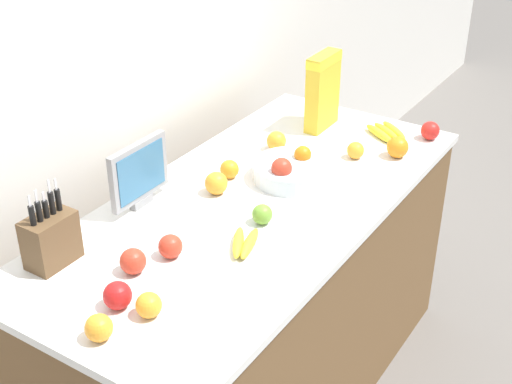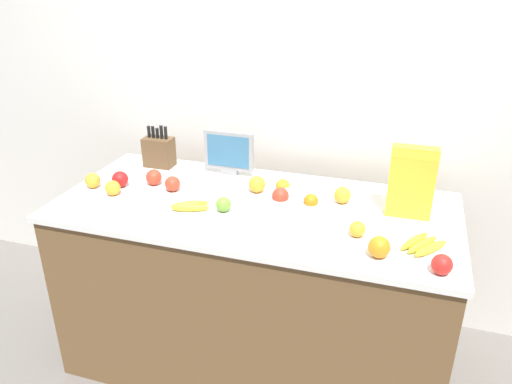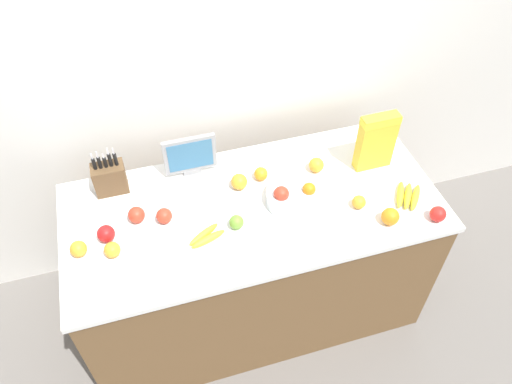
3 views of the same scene
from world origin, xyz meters
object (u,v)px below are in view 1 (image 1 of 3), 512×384
fruit_bowl (292,170)px  orange_mid_right (398,147)px  orange_by_cereal (216,183)px  orange_front_center (149,305)px  apple_front (133,261)px  orange_back_center (99,328)px  apple_middle (170,246)px  apple_rightmost (430,131)px  banana_bunch_left (244,243)px  orange_near_bowl (356,150)px  banana_bunch_right (387,132)px  cereal_box (323,88)px  small_monitor (139,173)px  orange_front_left (229,169)px  apple_leftmost (262,214)px  orange_front_right (276,141)px  knife_block (51,239)px

fruit_bowl → orange_mid_right: 0.47m
orange_by_cereal → orange_front_center: bearing=-159.5°
apple_front → orange_back_center: bearing=-155.6°
orange_mid_right → orange_by_cereal: 0.76m
apple_middle → apple_front: (-0.13, 0.04, 0.00)m
apple_front → apple_rightmost: bearing=-16.4°
banana_bunch_left → orange_near_bowl: bearing=-1.4°
banana_bunch_right → orange_mid_right: (-0.16, -0.12, 0.03)m
cereal_box → apple_middle: 1.14m
apple_middle → orange_by_cereal: size_ratio=0.92×
small_monitor → banana_bunch_right: (1.00, -0.49, -0.11)m
orange_mid_right → small_monitor: bearing=144.3°
orange_near_bowl → orange_front_left: size_ratio=0.96×
orange_mid_right → orange_front_center: bearing=171.8°
banana_bunch_right → apple_leftmost: size_ratio=3.03×
orange_back_center → apple_middle: bearing=11.7°
cereal_box → fruit_bowl: bearing=-164.9°
banana_bunch_left → banana_bunch_right: (1.03, -0.04, 0.00)m
orange_near_bowl → orange_by_cereal: bearing=150.7°
fruit_bowl → apple_front: 0.78m
banana_bunch_right → apple_rightmost: (0.07, -0.16, 0.02)m
orange_by_cereal → banana_bunch_right: bearing=-21.8°
apple_middle → apple_leftmost: bearing=-22.6°
orange_front_right → apple_leftmost: bearing=-153.3°
small_monitor → cereal_box: 0.96m
orange_back_center → orange_front_left: bearing=13.7°
orange_front_right → apple_middle: bearing=-171.8°
banana_bunch_right → cereal_box: bearing=104.1°
orange_front_right → apple_rightmost: bearing=-48.1°
fruit_bowl → orange_front_center: bearing=-175.5°
orange_back_center → knife_block: bearing=63.6°
banana_bunch_left → orange_front_center: 0.43m
cereal_box → apple_front: cereal_box is taller
apple_front → orange_front_right: 0.96m
banana_bunch_right → banana_bunch_left: bearing=177.9°
orange_near_bowl → knife_block: bearing=158.0°
small_monitor → orange_front_left: bearing=-23.1°
apple_middle → apple_front: bearing=161.5°
knife_block → apple_front: bearing=-68.8°
orange_front_right → orange_back_center: orange_front_right is taller
cereal_box → banana_bunch_left: 1.00m
orange_front_left → apple_rightmost: bearing=-34.7°
apple_front → orange_front_right: apple_front is taller
apple_leftmost → orange_mid_right: orange_mid_right is taller
banana_bunch_right → orange_by_cereal: (-0.79, 0.32, 0.02)m
apple_middle → apple_rightmost: bearing=-16.1°
apple_rightmost → apple_leftmost: 0.97m
apple_middle → apple_front: size_ratio=0.95×
orange_back_center → orange_front_right: bearing=9.4°
apple_rightmost → apple_front: bearing=163.6°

